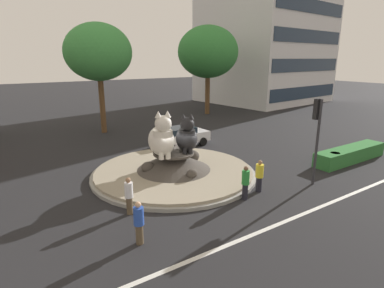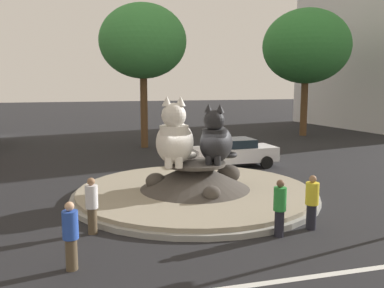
% 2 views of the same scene
% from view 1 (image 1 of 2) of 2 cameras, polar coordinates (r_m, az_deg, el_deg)
% --- Properties ---
extents(ground_plane, '(160.00, 160.00, 0.00)m').
position_cam_1_polar(ground_plane, '(18.08, -3.33, -5.57)').
color(ground_plane, black).
extents(lane_centreline, '(112.00, 0.20, 0.01)m').
position_cam_1_polar(lane_centreline, '(12.97, 13.38, -14.97)').
color(lane_centreline, silver).
rests_on(lane_centreline, ground).
extents(roundabout_island, '(9.34, 9.34, 1.35)m').
position_cam_1_polar(roundabout_island, '(17.94, -3.34, -4.22)').
color(roundabout_island, gray).
rests_on(roundabout_island, ground).
extents(cat_statue_white, '(2.21, 2.65, 2.54)m').
position_cam_1_polar(cat_statue_white, '(16.84, -5.55, 0.94)').
color(cat_statue_white, silver).
rests_on(cat_statue_white, roundabout_island).
extents(cat_statue_black, '(2.18, 2.29, 2.24)m').
position_cam_1_polar(cat_statue_black, '(17.63, -0.95, 1.30)').
color(cat_statue_black, black).
rests_on(cat_statue_black, roundabout_island).
extents(traffic_light_mast, '(0.34, 0.46, 4.52)m').
position_cam_1_polar(traffic_light_mast, '(17.11, 21.92, 3.18)').
color(traffic_light_mast, '#2D2D33').
rests_on(traffic_light_mast, ground).
extents(clipped_hedge_strip, '(6.18, 1.20, 0.90)m').
position_cam_1_polar(clipped_hedge_strip, '(22.69, 26.97, -1.68)').
color(clipped_hedge_strip, '#2D7033').
rests_on(clipped_hedge_strip, ground).
extents(broadleaf_tree_behind_island, '(5.68, 5.68, 9.39)m').
position_cam_1_polar(broadleaf_tree_behind_island, '(28.57, -16.80, 15.77)').
color(broadleaf_tree_behind_island, brown).
rests_on(broadleaf_tree_behind_island, ground).
extents(second_tree_near_tower, '(6.94, 6.94, 10.12)m').
position_cam_1_polar(second_tree_near_tower, '(37.27, 2.94, 16.47)').
color(second_tree_near_tower, brown).
rests_on(second_tree_near_tower, ground).
extents(pedestrian_blue_shirt, '(0.37, 0.37, 1.65)m').
position_cam_1_polar(pedestrian_blue_shirt, '(11.54, -9.70, -13.91)').
color(pedestrian_blue_shirt, brown).
rests_on(pedestrian_blue_shirt, ground).
extents(pedestrian_yellow_shirt, '(0.39, 0.39, 1.65)m').
position_cam_1_polar(pedestrian_yellow_shirt, '(15.89, 12.24, -5.63)').
color(pedestrian_yellow_shirt, black).
rests_on(pedestrian_yellow_shirt, ground).
extents(pedestrian_green_shirt, '(0.36, 0.36, 1.66)m').
position_cam_1_polar(pedestrian_green_shirt, '(14.90, 9.76, -6.89)').
color(pedestrian_green_shirt, black).
rests_on(pedestrian_green_shirt, ground).
extents(pedestrian_white_shirt, '(0.36, 0.36, 1.67)m').
position_cam_1_polar(pedestrian_white_shirt, '(13.63, -11.48, -9.16)').
color(pedestrian_white_shirt, brown).
rests_on(pedestrian_white_shirt, ground).
extents(sedan_on_far_lane, '(4.42, 2.13, 1.47)m').
position_cam_1_polar(sedan_on_far_lane, '(23.54, -2.17, 1.46)').
color(sedan_on_far_lane, silver).
rests_on(sedan_on_far_lane, ground).
extents(litter_bin, '(0.56, 0.56, 0.90)m').
position_cam_1_polar(litter_bin, '(21.04, 24.65, -2.65)').
color(litter_bin, '#2D4233').
rests_on(litter_bin, ground).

